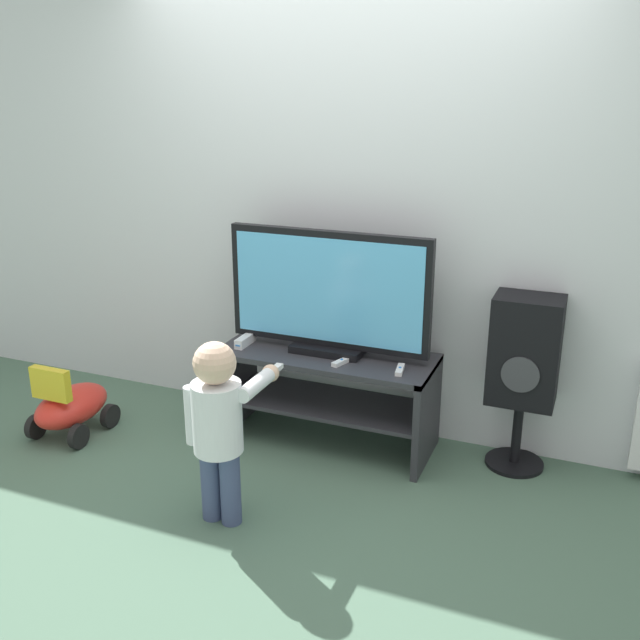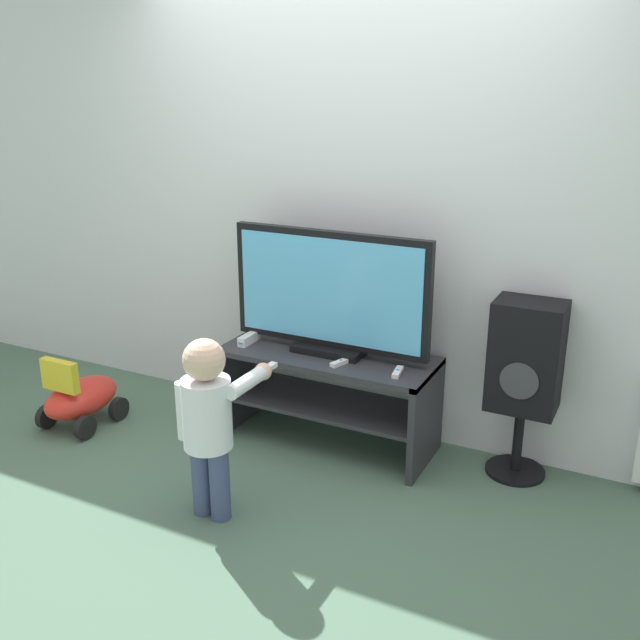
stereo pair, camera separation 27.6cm
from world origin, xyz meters
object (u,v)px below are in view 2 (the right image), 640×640
(television, at_px, (330,294))
(remote_primary, at_px, (398,372))
(game_console, at_px, (249,339))
(child, at_px, (209,414))
(ride_on_toy, at_px, (80,397))
(remote_secondary, at_px, (341,362))
(speaker_tower, at_px, (526,362))

(television, relative_size, remote_primary, 8.30)
(television, distance_m, game_console, 0.56)
(child, relative_size, ride_on_toy, 1.76)
(remote_secondary, bearing_deg, speaker_tower, 15.71)
(television, distance_m, speaker_tower, 1.05)
(remote_secondary, height_order, speaker_tower, speaker_tower)
(game_console, relative_size, speaker_tower, 0.19)
(television, distance_m, remote_primary, 0.55)
(ride_on_toy, bearing_deg, remote_primary, 11.36)
(television, xyz_separation_m, child, (-0.16, -0.89, -0.34))
(speaker_tower, bearing_deg, child, -139.24)
(game_console, height_order, remote_primary, game_console)
(game_console, distance_m, remote_primary, 0.90)
(game_console, relative_size, remote_secondary, 1.30)
(remote_primary, height_order, remote_secondary, same)
(remote_primary, relative_size, child, 0.15)
(speaker_tower, height_order, ride_on_toy, speaker_tower)
(television, bearing_deg, remote_primary, -15.10)
(game_console, relative_size, child, 0.20)
(remote_secondary, bearing_deg, television, 134.71)
(remote_primary, distance_m, ride_on_toy, 1.89)
(game_console, height_order, speaker_tower, speaker_tower)
(television, distance_m, remote_secondary, 0.36)
(television, xyz_separation_m, speaker_tower, (1.01, 0.12, -0.24))
(remote_primary, relative_size, remote_secondary, 1.00)
(remote_secondary, xyz_separation_m, ride_on_toy, (-1.51, -0.35, -0.37))
(remote_secondary, bearing_deg, ride_on_toy, -166.78)
(remote_secondary, distance_m, child, 0.81)
(remote_primary, bearing_deg, ride_on_toy, -168.64)
(game_console, height_order, child, child)
(remote_secondary, relative_size, ride_on_toy, 0.27)
(game_console, xyz_separation_m, ride_on_toy, (-0.91, -0.41, -0.38))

